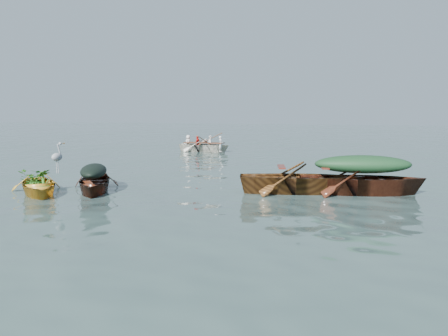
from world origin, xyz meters
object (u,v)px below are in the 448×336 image
(open_wooden_boat, at_px, (302,193))
(green_tarp_boat, at_px, (362,194))
(dark_covered_boat, at_px, (94,191))
(heron, at_px, (57,162))
(rowed_boat, at_px, (204,152))
(yellow_dinghy, at_px, (39,194))

(open_wooden_boat, bearing_deg, green_tarp_boat, -92.22)
(dark_covered_boat, distance_m, open_wooden_boat, 6.16)
(green_tarp_boat, bearing_deg, heron, 94.17)
(green_tarp_boat, distance_m, rowed_boat, 14.15)
(open_wooden_boat, xyz_separation_m, heron, (-6.81, -2.29, 0.89))
(dark_covered_boat, relative_size, rowed_boat, 0.84)
(yellow_dinghy, xyz_separation_m, green_tarp_boat, (8.80, 3.12, 0.00))
(rowed_boat, xyz_separation_m, heron, (0.82, -13.36, 0.89))
(green_tarp_boat, height_order, heron, heron)
(yellow_dinghy, bearing_deg, heron, 5.19)
(dark_covered_boat, xyz_separation_m, open_wooden_boat, (5.88, 1.84, 0.00))
(dark_covered_boat, relative_size, open_wooden_boat, 0.72)
(yellow_dinghy, relative_size, dark_covered_boat, 0.88)
(open_wooden_boat, xyz_separation_m, rowed_boat, (-7.63, 11.07, 0.00))
(rowed_boat, height_order, heron, heron)
(rowed_boat, distance_m, heron, 13.41)
(dark_covered_boat, relative_size, green_tarp_boat, 0.73)
(green_tarp_boat, bearing_deg, dark_covered_boat, 93.09)
(yellow_dinghy, distance_m, rowed_boat, 13.81)
(dark_covered_boat, height_order, green_tarp_boat, green_tarp_boat)
(yellow_dinghy, xyz_separation_m, dark_covered_boat, (1.26, 0.89, 0.00))
(open_wooden_boat, relative_size, heron, 5.48)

